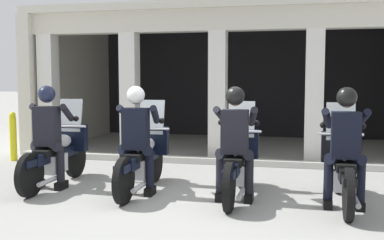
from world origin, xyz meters
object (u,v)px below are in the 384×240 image
motorcycle_center_left (143,157)px  motorcycle_center_right (237,162)px  bollard_kerbside (13,136)px  motorcycle_far_right (343,167)px  police_officer_far_right (346,137)px  police_officer_far_left (48,128)px  motorcycle_far_left (58,153)px  police_officer_center_right (235,134)px  police_officer_center_left (137,131)px

motorcycle_center_left → motorcycle_center_right: size_ratio=1.00×
motorcycle_center_right → bollard_kerbside: (-4.85, 1.85, -0.00)m
motorcycle_center_right → motorcycle_far_right: 1.44m
motorcycle_center_left → police_officer_far_right: size_ratio=1.29×
police_officer_far_left → motorcycle_center_right: police_officer_far_left is taller
motorcycle_far_left → police_officer_far_left: 0.52m
police_officer_far_left → motorcycle_center_right: size_ratio=0.78×
motorcycle_center_left → police_officer_far_right: (2.87, -0.39, 0.44)m
motorcycle_center_right → bollard_kerbside: 5.19m
police_officer_far_left → motorcycle_center_left: bearing=14.3°
police_officer_far_right → bollard_kerbside: bearing=163.4°
police_officer_center_right → motorcycle_far_right: size_ratio=0.78×
motorcycle_far_left → motorcycle_far_right: (4.31, -0.15, 0.00)m
police_officer_center_left → police_officer_center_right: same height
police_officer_center_left → motorcycle_center_right: (1.44, 0.24, -0.44)m
bollard_kerbside → motorcycle_far_left: bearing=-41.6°
police_officer_far_left → police_officer_center_right: (2.87, -0.09, 0.00)m
motorcycle_center_right → police_officer_center_right: police_officer_center_right is taller
motorcycle_far_left → police_officer_center_left: size_ratio=1.29×
motorcycle_far_left → police_officer_far_left: police_officer_far_left is taller
police_officer_center_right → police_officer_far_right: size_ratio=1.00×
police_officer_center_right → motorcycle_far_right: police_officer_center_right is taller
police_officer_far_left → police_officer_far_right: size_ratio=1.00×
motorcycle_far_left → motorcycle_far_right: 4.31m
motorcycle_center_right → police_officer_far_right: (1.44, -0.34, 0.44)m
police_officer_center_right → motorcycle_far_right: bearing=12.0°
motorcycle_far_left → motorcycle_center_left: same height
police_officer_center_left → motorcycle_far_right: police_officer_center_left is taller
police_officer_far_left → motorcycle_far_left: bearing=94.7°
motorcycle_far_right → police_officer_far_left: bearing=-175.7°
police_officer_center_left → bollard_kerbside: police_officer_center_left is taller
motorcycle_far_right → motorcycle_center_right: bearing=-179.8°
police_officer_center_right → police_officer_far_right: 1.44m
motorcycle_far_left → bollard_kerbside: (-1.97, 1.75, -0.00)m
motorcycle_center_left → motorcycle_far_right: bearing=0.2°
motorcycle_center_right → police_officer_center_left: bearing=-167.6°
motorcycle_center_left → bollard_kerbside: size_ratio=2.03×
police_officer_far_left → police_officer_far_right: 4.31m
police_officer_center_left → motorcycle_center_right: bearing=11.6°
bollard_kerbside → police_officer_center_left: bearing=-31.4°
motorcycle_center_left → police_officer_far_right: 2.93m
police_officer_center_right → bollard_kerbside: bearing=159.4°
motorcycle_center_right → police_officer_far_right: 1.54m
motorcycle_far_left → police_officer_center_right: (2.87, -0.38, 0.44)m
motorcycle_center_left → police_officer_center_left: (-0.00, -0.28, 0.44)m
police_officer_far_left → police_officer_center_left: same height
motorcycle_center_left → police_officer_center_right: size_ratio=1.29×
motorcycle_far_right → police_officer_center_left: bearing=-173.9°
police_officer_center_right → motorcycle_center_left: bearing=170.1°
motorcycle_far_right → police_officer_far_right: (-0.00, -0.28, 0.44)m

